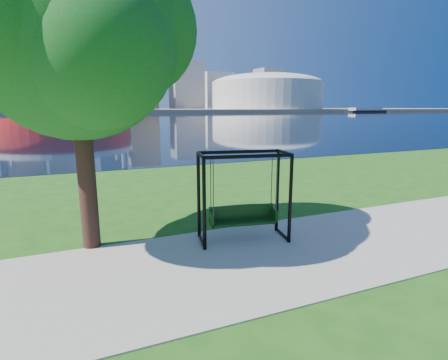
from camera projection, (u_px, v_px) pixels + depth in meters
ground at (230, 253)px, 7.95m from camera, size 900.00×900.00×0.00m
path at (240, 261)px, 7.50m from camera, size 120.00×4.00×0.03m
river at (86, 119)px, 99.94m from camera, size 900.00×180.00×0.02m
far_bank at (78, 110)px, 283.71m from camera, size 900.00×228.00×2.00m
stadium at (60, 89)px, 213.17m from camera, size 83.00×83.00×32.00m
arena at (267, 91)px, 268.05m from camera, size 84.00×84.00×26.56m
skyline at (69, 67)px, 287.04m from camera, size 392.00×66.00×96.50m
swing at (243, 199)px, 8.50m from camera, size 2.29×1.31×2.21m
park_tree at (72, 31)px, 7.32m from camera, size 5.59×5.05×6.95m
barge at (366, 110)px, 237.47m from camera, size 30.76×8.95×3.06m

